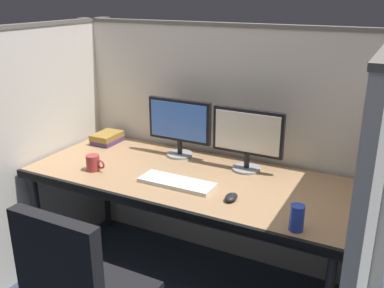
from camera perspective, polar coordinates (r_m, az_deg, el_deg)
The scene contains 11 objects.
cubicle_partition_rear at distance 2.88m, azimuth 3.62°, elevation -0.12°, with size 2.21×0.06×1.57m.
cubicle_partition_left at distance 3.00m, azimuth -18.52°, elevation -0.28°, with size 0.06×1.41×1.57m.
cubicle_partition_right at distance 2.17m, azimuth 22.35°, elevation -8.50°, with size 0.06×1.41×1.57m.
desk at distance 2.53m, azimuth -0.65°, elevation -5.32°, with size 1.90×0.80×0.74m.
monitor_left at distance 2.75m, azimuth -1.67°, elevation 2.66°, with size 0.43×0.17×0.37m.
monitor_right at distance 2.55m, azimuth 7.33°, elevation 1.09°, with size 0.43×0.17×0.37m.
keyboard_main at distance 2.41m, azimuth -1.92°, elevation -5.12°, with size 0.43×0.15×0.02m, color silver.
computer_mouse at distance 2.24m, azimuth 5.18°, elevation -6.99°, with size 0.06×0.10×0.04m.
soda_can at distance 2.01m, azimuth 13.63°, elevation -9.42°, with size 0.07×0.07×0.12m, color #263FB2.
coffee_mug at distance 2.64m, azimuth -12.84°, elevation -2.44°, with size 0.13×0.08×0.09m.
book_stack at distance 3.11m, azimuth -11.08°, elevation 0.79°, with size 0.15×0.22×0.07m.
Camera 1 is at (1.08, -1.74, 1.75)m, focal length 40.55 mm.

